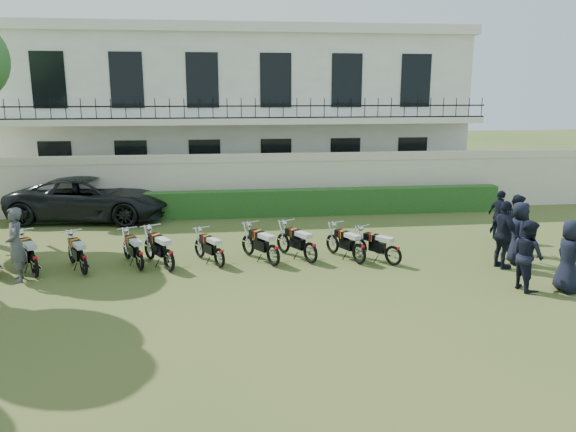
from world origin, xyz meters
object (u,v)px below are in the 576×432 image
Objects in this scene: motorcycle_8 at (359,249)px; officer_3 at (519,233)px; officer_5 at (500,215)px; motorcycle_1 at (34,260)px; motorcycle_9 at (394,251)px; officer_1 at (528,255)px; motorcycle_2 at (83,259)px; motorcycle_3 at (140,255)px; motorcycle_7 at (311,248)px; officer_0 at (570,256)px; motorcycle_4 at (169,255)px; inspector at (16,245)px; motorcycle_5 at (219,253)px; officer_4 at (516,223)px; motorcycle_6 at (273,250)px; suv at (90,199)px; officer_2 at (504,235)px.

officer_3 is at bearing -31.61° from motorcycle_8.
officer_3 is 2.62m from officer_5.
motorcycle_1 is 9.42m from motorcycle_9.
officer_1 reaches higher than motorcycle_9.
officer_3 is at bearing -28.79° from motorcycle_2.
motorcycle_7 is at bearing -23.35° from motorcycle_3.
officer_1 is (4.84, -2.64, 0.39)m from motorcycle_7.
officer_1 is at bearing 72.36° from officer_0.
inspector is at bearing 154.04° from motorcycle_4.
motorcycle_2 is 1.41m from motorcycle_3.
motorcycle_9 is at bearing 71.39° from inspector.
motorcycle_4 is at bearing 154.14° from motorcycle_7.
motorcycle_5 is 9.17m from officer_5.
officer_4 is (1.39, 3.05, 0.01)m from officer_1.
officer_3 is (0.86, 1.96, 0.01)m from officer_1.
inspector is at bearing 78.58° from officer_0.
motorcycle_6 reaches higher than motorcycle_7.
officer_4 is at bearing 155.04° from officer_5.
motorcycle_2 is 11.72m from officer_3.
motorcycle_6 is at bearing -24.98° from motorcycle_3.
officer_4 reaches higher than motorcycle_4.
suv is (-6.14, 6.49, 0.32)m from motorcycle_6.
motorcycle_7 is 1.01× the size of motorcycle_8.
officer_1 is at bearing -40.40° from motorcycle_1.
motorcycle_5 is at bearing -24.64° from motorcycle_3.
officer_0 is 1.03× the size of officer_1.
inspector is (-3.73, -0.20, 0.46)m from motorcycle_4.
motorcycle_3 is 6.95m from suv.
officer_5 is at bearing -14.46° from motorcycle_3.
officer_4 is (10.83, 0.48, 0.43)m from motorcycle_3.
inspector is 14.19m from officer_5.
motorcycle_9 is at bearing -41.77° from motorcycle_7.
motorcycle_1 is 2.61m from motorcycle_3.
motorcycle_5 is at bearing 85.87° from officer_4.
motorcycle_9 is (9.42, -0.17, -0.04)m from motorcycle_1.
officer_4 is at bearing -49.22° from officer_2.
officer_0 is (4.41, -2.70, 0.43)m from motorcycle_8.
motorcycle_7 is (3.83, 0.26, -0.01)m from motorcycle_4.
officer_1 is 4.75m from officer_5.
officer_0 is at bearing 155.52° from officer_5.
officer_4 is at bearing -21.64° from motorcycle_3.
officer_0 is (13.29, -2.45, -0.06)m from inspector.
officer_2 is at bearing -40.84° from motorcycle_7.
motorcycle_5 is at bearing 152.23° from motorcycle_7.
motorcycle_7 is at bearing 89.92° from officer_5.
inspector reaches higher than motorcycle_1.
motorcycle_4 is at bearing 85.56° from officer_5.
motorcycle_7 is 6.25m from officer_4.
motorcycle_8 is 5.53m from officer_5.
motorcycle_6 is 7.75m from officer_5.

